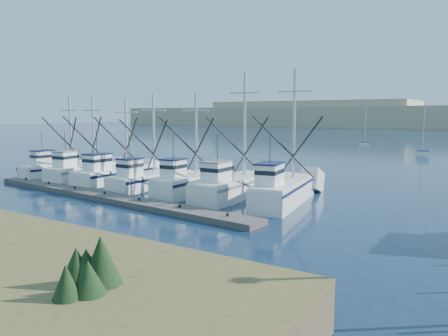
{
  "coord_description": "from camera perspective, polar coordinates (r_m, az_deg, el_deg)",
  "views": [
    {
      "loc": [
        15.94,
        -17.24,
        6.55
      ],
      "look_at": [
        -0.3,
        8.0,
        2.82
      ],
      "focal_mm": 35.0,
      "sensor_mm": 36.0,
      "label": 1
    }
  ],
  "objects": [
    {
      "name": "ground",
      "position": [
        24.38,
        -9.74,
        -8.6
      ],
      "size": [
        500.0,
        500.0,
        0.0
      ],
      "primitive_type": "plane",
      "color": "#0C2439",
      "rests_on": "ground"
    },
    {
      "name": "floating_dock",
      "position": [
        35.11,
        -15.3,
        -3.6
      ],
      "size": [
        28.65,
        4.5,
        0.38
      ],
      "primitive_type": "cube",
      "rotation": [
        0.0,
        0.0,
        -0.09
      ],
      "color": "#55524C",
      "rests_on": "ground"
    },
    {
      "name": "trawler_fleet",
      "position": [
        38.14,
        -8.98,
        -1.4
      ],
      "size": [
        28.31,
        9.49,
        9.9
      ],
      "color": "white",
      "rests_on": "ground"
    },
    {
      "name": "sailboat_near",
      "position": [
        75.41,
        24.44,
        1.85
      ],
      "size": [
        2.67,
        5.66,
        8.1
      ],
      "rotation": [
        0.0,
        0.0,
        0.2
      ],
      "color": "white",
      "rests_on": "ground"
    },
    {
      "name": "sailboat_far",
      "position": [
        93.45,
        17.84,
        3.04
      ],
      "size": [
        3.19,
        5.15,
        8.1
      ],
      "rotation": [
        0.0,
        0.0,
        0.36
      ],
      "color": "white",
      "rests_on": "ground"
    }
  ]
}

